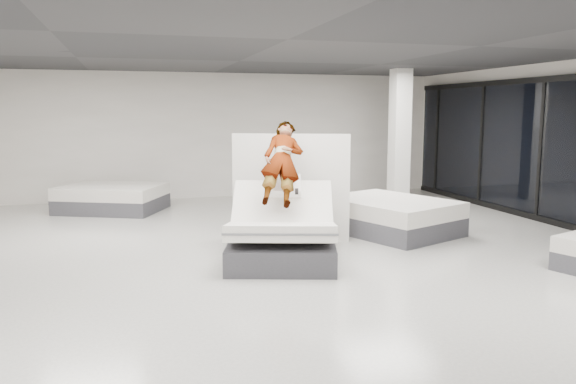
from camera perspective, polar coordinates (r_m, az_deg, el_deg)
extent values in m
plane|color=beige|center=(8.14, 0.00, -7.73)|extent=(14.00, 14.00, 0.00)
plane|color=#252528|center=(7.88, 0.00, 15.24)|extent=(14.00, 14.00, 0.00)
cube|color=silver|center=(14.70, -7.48, 5.70)|extent=(12.00, 0.04, 3.20)
cube|color=#3C3C42|center=(8.55, -0.61, -5.70)|extent=(2.06, 2.41, 0.36)
cube|color=white|center=(8.78, -0.55, -1.57)|extent=(1.76, 1.38, 0.76)
cube|color=slate|center=(8.78, -0.55, -1.57)|extent=(1.75, 1.29, 0.61)
cube|color=white|center=(7.98, -0.71, -4.04)|extent=(1.78, 1.45, 0.36)
cube|color=slate|center=(7.98, -0.71, -4.04)|extent=(1.79, 1.45, 0.17)
cube|color=white|center=(8.88, -0.53, 0.66)|extent=(0.66, 0.56, 0.35)
imported|color=slate|center=(8.65, -0.57, 1.71)|extent=(1.01, 1.58, 1.49)
cube|color=black|center=(8.33, 0.89, 0.06)|extent=(0.09, 0.15, 0.08)
cube|color=silver|center=(9.72, 0.28, 0.48)|extent=(1.92, 0.86, 1.85)
cube|color=#3C3C42|center=(10.59, 10.25, -3.15)|extent=(2.43, 2.73, 0.34)
cube|color=white|center=(10.54, 10.29, -1.50)|extent=(2.43, 2.73, 0.28)
cube|color=#3C3C42|center=(13.24, -17.39, -1.16)|extent=(2.60, 2.34, 0.32)
cube|color=white|center=(13.20, -17.45, 0.10)|extent=(2.60, 2.34, 0.27)
cube|color=silver|center=(13.51, 11.26, 5.39)|extent=(0.40, 0.40, 3.20)
cube|color=black|center=(12.48, 24.34, 3.90)|extent=(0.09, 0.08, 2.80)
cube|color=black|center=(14.07, 19.11, 4.59)|extent=(0.09, 0.08, 2.80)
cube|color=black|center=(15.75, 14.95, 5.11)|extent=(0.09, 0.08, 2.80)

